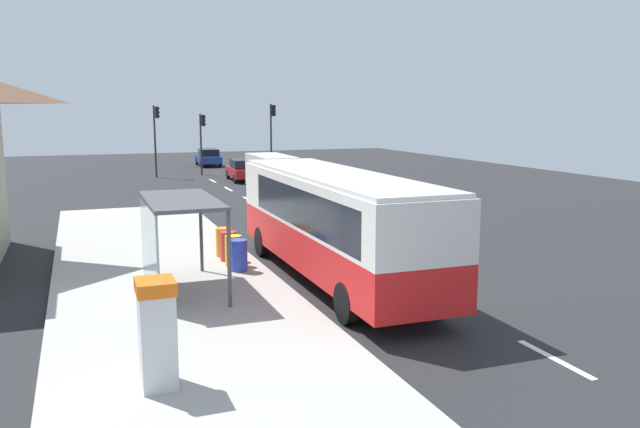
# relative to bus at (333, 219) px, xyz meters

# --- Properties ---
(ground_plane) EXTENTS (56.00, 92.00, 0.04)m
(ground_plane) POSITION_rel_bus_xyz_m (1.71, 12.77, -1.86)
(ground_plane) COLOR #262628
(sidewalk_platform) EXTENTS (6.20, 30.00, 0.18)m
(sidewalk_platform) POSITION_rel_bus_xyz_m (-4.69, 0.77, -1.75)
(sidewalk_platform) COLOR #ADAAA3
(sidewalk_platform) RESTS_ON ground
(lane_stripe_seg_0) EXTENTS (0.16, 2.20, 0.01)m
(lane_stripe_seg_0) POSITION_rel_bus_xyz_m (1.96, -7.23, -1.84)
(lane_stripe_seg_0) COLOR silver
(lane_stripe_seg_0) RESTS_ON ground
(lane_stripe_seg_1) EXTENTS (0.16, 2.20, 0.01)m
(lane_stripe_seg_1) POSITION_rel_bus_xyz_m (1.96, -2.23, -1.84)
(lane_stripe_seg_1) COLOR silver
(lane_stripe_seg_1) RESTS_ON ground
(lane_stripe_seg_2) EXTENTS (0.16, 2.20, 0.01)m
(lane_stripe_seg_2) POSITION_rel_bus_xyz_m (1.96, 2.77, -1.84)
(lane_stripe_seg_2) COLOR silver
(lane_stripe_seg_2) RESTS_ON ground
(lane_stripe_seg_3) EXTENTS (0.16, 2.20, 0.01)m
(lane_stripe_seg_3) POSITION_rel_bus_xyz_m (1.96, 7.77, -1.84)
(lane_stripe_seg_3) COLOR silver
(lane_stripe_seg_3) RESTS_ON ground
(lane_stripe_seg_4) EXTENTS (0.16, 2.20, 0.01)m
(lane_stripe_seg_4) POSITION_rel_bus_xyz_m (1.96, 12.77, -1.84)
(lane_stripe_seg_4) COLOR silver
(lane_stripe_seg_4) RESTS_ON ground
(lane_stripe_seg_5) EXTENTS (0.16, 2.20, 0.01)m
(lane_stripe_seg_5) POSITION_rel_bus_xyz_m (1.96, 17.77, -1.84)
(lane_stripe_seg_5) COLOR silver
(lane_stripe_seg_5) RESTS_ON ground
(lane_stripe_seg_6) EXTENTS (0.16, 2.20, 0.01)m
(lane_stripe_seg_6) POSITION_rel_bus_xyz_m (1.96, 22.77, -1.84)
(lane_stripe_seg_6) COLOR silver
(lane_stripe_seg_6) RESTS_ON ground
(lane_stripe_seg_7) EXTENTS (0.16, 2.20, 0.01)m
(lane_stripe_seg_7) POSITION_rel_bus_xyz_m (1.96, 27.77, -1.84)
(lane_stripe_seg_7) COLOR silver
(lane_stripe_seg_7) RESTS_ON ground
(bus) EXTENTS (2.60, 11.03, 3.21)m
(bus) POSITION_rel_bus_xyz_m (0.00, 0.00, 0.00)
(bus) COLOR red
(bus) RESTS_ON ground
(white_van) EXTENTS (2.11, 5.24, 2.30)m
(white_van) POSITION_rel_bus_xyz_m (3.91, 19.67, -0.50)
(white_van) COLOR silver
(white_van) RESTS_ON ground
(sedan_near) EXTENTS (2.01, 4.48, 1.52)m
(sedan_near) POSITION_rel_bus_xyz_m (4.01, 39.89, -1.05)
(sedan_near) COLOR navy
(sedan_near) RESTS_ON ground
(sedan_far) EXTENTS (2.04, 4.49, 1.52)m
(sedan_far) POSITION_rel_bus_xyz_m (4.01, 27.11, -1.05)
(sedan_far) COLOR #A51919
(sedan_far) RESTS_ON ground
(ticket_machine) EXTENTS (0.66, 0.76, 1.94)m
(ticket_machine) POSITION_rel_bus_xyz_m (-5.75, -6.13, -0.67)
(ticket_machine) COLOR silver
(ticket_machine) RESTS_ON sidewalk_platform
(recycling_bin_blue) EXTENTS (0.52, 0.52, 0.95)m
(recycling_bin_blue) POSITION_rel_bus_xyz_m (-2.49, 1.45, -1.19)
(recycling_bin_blue) COLOR blue
(recycling_bin_blue) RESTS_ON sidewalk_platform
(recycling_bin_yellow) EXTENTS (0.52, 0.52, 0.95)m
(recycling_bin_yellow) POSITION_rel_bus_xyz_m (-2.49, 2.15, -1.19)
(recycling_bin_yellow) COLOR yellow
(recycling_bin_yellow) RESTS_ON sidewalk_platform
(recycling_bin_red) EXTENTS (0.52, 0.52, 0.95)m
(recycling_bin_red) POSITION_rel_bus_xyz_m (-2.49, 2.85, -1.19)
(recycling_bin_red) COLOR red
(recycling_bin_red) RESTS_ON sidewalk_platform
(recycling_bin_orange) EXTENTS (0.52, 0.52, 0.95)m
(recycling_bin_orange) POSITION_rel_bus_xyz_m (-2.49, 3.55, -1.19)
(recycling_bin_orange) COLOR orange
(recycling_bin_orange) RESTS_ON sidewalk_platform
(traffic_light_near_side) EXTENTS (0.49, 0.28, 5.39)m
(traffic_light_near_side) POSITION_rel_bus_xyz_m (7.21, 30.63, 1.72)
(traffic_light_near_side) COLOR #2D2D2D
(traffic_light_near_side) RESTS_ON ground
(traffic_light_far_side) EXTENTS (0.49, 0.28, 5.27)m
(traffic_light_far_side) POSITION_rel_bus_xyz_m (-1.39, 31.43, 1.64)
(traffic_light_far_side) COLOR #2D2D2D
(traffic_light_far_side) RESTS_ON ground
(traffic_light_median) EXTENTS (0.49, 0.28, 4.65)m
(traffic_light_median) POSITION_rel_bus_xyz_m (2.12, 32.23, 1.27)
(traffic_light_median) COLOR #2D2D2D
(traffic_light_median) RESTS_ON ground
(bus_shelter) EXTENTS (1.80, 4.00, 2.50)m
(bus_shelter) POSITION_rel_bus_xyz_m (-4.70, -0.09, 0.25)
(bus_shelter) COLOR #4C4C51
(bus_shelter) RESTS_ON sidewalk_platform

